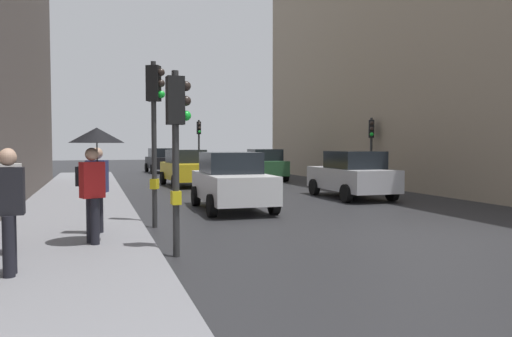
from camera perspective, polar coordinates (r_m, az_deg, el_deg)
ground_plane at (r=11.41m, az=19.32°, el=-7.41°), size 120.00×120.00×0.00m
sidewalk_kerb at (r=15.02m, az=-20.28°, el=-4.70°), size 3.22×40.00×0.16m
building_facade_right at (r=28.16m, az=24.34°, el=12.46°), size 12.00×28.10×13.72m
traffic_light_mid_street at (r=23.71m, az=13.25°, el=3.31°), size 0.35×0.45×3.27m
traffic_light_far_median at (r=32.86m, az=-6.65°, el=3.64°), size 0.24×0.43×3.65m
traffic_light_near_left at (r=8.74m, az=-9.18°, el=4.55°), size 0.44×0.25×3.28m
traffic_light_near_right at (r=11.98m, az=-11.68°, el=6.26°), size 0.45×0.36×3.96m
car_dark_suv at (r=36.35m, az=-10.90°, el=0.93°), size 2.16×4.27×1.76m
car_silver_hatchback at (r=18.67m, az=11.08°, el=-0.71°), size 2.08×4.23×1.76m
car_green_estate at (r=27.92m, az=0.93°, el=0.45°), size 2.26×4.32×1.76m
car_yellow_taxi at (r=24.12m, az=-8.05°, el=0.07°), size 2.24×4.31×1.76m
car_white_compact at (r=15.06m, az=-2.85°, el=-1.47°), size 2.13×4.26×1.76m
pedestrian_with_umbrella at (r=9.49m, az=-18.15°, el=1.77°), size 1.00×1.00×2.14m
pedestrian_with_grey_backpack at (r=10.60m, az=-18.19°, el=-1.82°), size 0.66×0.46×1.77m
pedestrian_with_black_backpack at (r=9.12m, az=-27.05°, el=-2.69°), size 0.63×0.37×1.77m
pedestrian_in_dark_coat at (r=7.63m, az=-26.79°, el=-3.92°), size 0.40×0.36×1.77m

